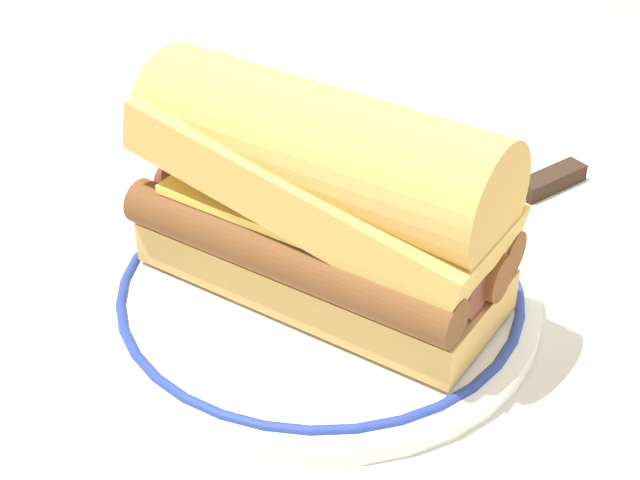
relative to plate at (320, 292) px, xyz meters
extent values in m
plane|color=beige|center=(0.00, -0.01, -0.01)|extent=(1.50, 1.50, 0.00)
cylinder|color=white|center=(0.00, 0.00, 0.00)|extent=(0.25, 0.25, 0.01)
torus|color=navy|center=(0.00, 0.00, 0.00)|extent=(0.23, 0.23, 0.01)
cube|color=tan|center=(0.00, 0.00, 0.02)|extent=(0.22, 0.13, 0.03)
cylinder|color=brown|center=(0.01, -0.03, 0.05)|extent=(0.21, 0.08, 0.03)
cylinder|color=brown|center=(0.00, -0.01, 0.05)|extent=(0.21, 0.08, 0.03)
cylinder|color=brown|center=(0.00, 0.01, 0.05)|extent=(0.21, 0.08, 0.03)
cylinder|color=brown|center=(-0.01, 0.03, 0.05)|extent=(0.21, 0.08, 0.03)
cube|color=#EFC64C|center=(0.00, 0.00, 0.06)|extent=(0.18, 0.12, 0.01)
cube|color=tan|center=(0.00, 0.00, 0.08)|extent=(0.22, 0.13, 0.07)
cylinder|color=tan|center=(0.00, 0.00, 0.09)|extent=(0.22, 0.12, 0.07)
cube|color=silver|center=(0.01, 0.13, -0.01)|extent=(0.03, 0.10, 0.01)
cube|color=black|center=(0.01, 0.20, 0.00)|extent=(0.02, 0.06, 0.01)
camera|label=1|loc=(0.33, -0.30, 0.35)|focal=54.82mm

